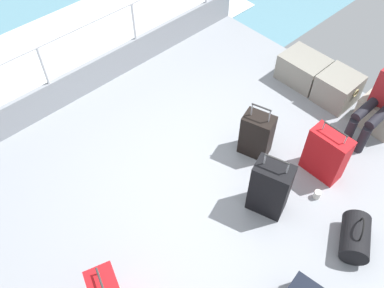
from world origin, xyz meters
name	(u,v)px	position (x,y,z in m)	size (l,w,h in m)	color
ground_plane	(207,177)	(0.00, 0.00, -0.03)	(4.40, 5.20, 0.06)	gray
gunwale_port	(98,73)	(-2.17, 0.00, 0.23)	(0.06, 5.20, 0.45)	gray
railing_port	(90,39)	(-2.17, 0.00, 0.78)	(0.04, 4.20, 1.02)	silver
sea_wake	(54,58)	(-3.60, 0.00, -0.34)	(12.00, 12.00, 0.01)	#598C9E
cargo_crate_0	(303,69)	(-0.30, 2.17, 0.19)	(0.64, 0.49, 0.39)	gray
cargo_crate_1	(338,88)	(0.27, 2.17, 0.21)	(0.52, 0.50, 0.41)	gray
cargo_crate_2	(380,113)	(0.90, 2.18, 0.20)	(0.54, 0.42, 0.39)	#9E9989
passenger_seated	(383,98)	(0.90, 1.99, 0.58)	(0.34, 0.66, 1.09)	maroon
suitcase_1	(257,135)	(0.12, 0.69, 0.29)	(0.41, 0.34, 0.76)	black
suitcase_3	(270,188)	(0.74, 0.18, 0.35)	(0.45, 0.37, 0.85)	black
suitcase_4	(326,154)	(0.86, 1.02, 0.31)	(0.45, 0.24, 0.74)	red
duffel_bag	(355,237)	(1.64, 0.48, 0.15)	(0.48, 0.56, 0.42)	black
paper_cup	(317,195)	(1.05, 0.69, 0.05)	(0.08, 0.08, 0.10)	white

